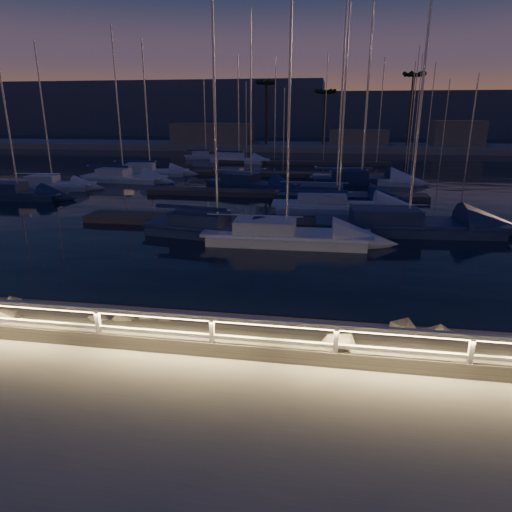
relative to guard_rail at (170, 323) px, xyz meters
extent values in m
plane|color=gray|center=(0.07, 0.00, -0.77)|extent=(400.00, 400.00, 0.00)
cube|color=gray|center=(0.07, -2.50, -0.87)|extent=(240.00, 5.00, 0.20)
cube|color=slate|center=(0.07, 1.50, -1.07)|extent=(240.00, 3.45, 1.29)
plane|color=black|center=(0.07, 80.00, -1.37)|extent=(320.00, 320.00, 0.00)
plane|color=black|center=(0.07, 0.00, -1.97)|extent=(400.00, 400.00, 0.00)
cube|color=silver|center=(-1.93, 0.00, -0.27)|extent=(0.11, 0.11, 1.00)
cube|color=silver|center=(1.07, 0.00, -0.27)|extent=(0.11, 0.11, 1.00)
cube|color=silver|center=(4.07, 0.00, -0.27)|extent=(0.11, 0.11, 1.00)
cube|color=silver|center=(7.07, 0.00, -0.27)|extent=(0.11, 0.11, 1.00)
cube|color=silver|center=(0.07, 0.00, 0.23)|extent=(44.00, 0.12, 0.12)
cube|color=silver|center=(0.07, 0.00, -0.27)|extent=(44.00, 0.09, 0.09)
cube|color=#E6C267|center=(0.07, -0.02, 0.15)|extent=(44.00, 0.04, 0.03)
sphere|color=slate|center=(-5.15, 0.47, -0.77)|extent=(1.05, 1.05, 1.05)
sphere|color=slate|center=(0.59, 2.59, -1.22)|extent=(1.06, 1.06, 1.06)
sphere|color=slate|center=(6.04, 2.58, -1.22)|extent=(0.92, 0.92, 0.92)
cube|color=#5F574F|center=(0.07, 16.00, -1.17)|extent=(22.00, 2.00, 0.40)
cube|color=#5F574F|center=(0.07, 26.00, -1.17)|extent=(22.00, 2.00, 0.40)
cube|color=#5F574F|center=(0.07, 38.00, -1.17)|extent=(22.00, 2.00, 0.40)
cube|color=#5F574F|center=(0.07, 50.00, -1.17)|extent=(22.00, 2.00, 0.40)
cube|color=gray|center=(0.07, 74.00, -0.97)|extent=(160.00, 14.00, 1.20)
cube|color=gray|center=(-17.93, 74.00, 1.03)|extent=(14.00, 8.00, 4.00)
cube|color=gray|center=(8.07, 75.00, 0.53)|extent=(10.00, 6.00, 3.00)
cube|color=gray|center=(24.07, 74.00, 1.33)|extent=(8.00, 7.00, 4.60)
cylinder|color=#493222|center=(-7.93, 72.00, 4.88)|extent=(0.44, 0.44, 10.50)
cylinder|color=#493222|center=(2.07, 73.00, 4.13)|extent=(0.44, 0.44, 9.00)
cylinder|color=#493222|center=(16.07, 72.00, 5.38)|extent=(0.44, 0.44, 11.50)
cube|color=#3E4A60|center=(0.07, 130.00, 3.23)|extent=(220.00, 30.00, 14.00)
cube|color=#3E4A60|center=(-59.93, 140.00, 5.23)|extent=(120.00, 25.00, 18.00)
cube|color=silver|center=(-19.93, 26.20, -1.22)|extent=(6.66, 2.85, 0.55)
cube|color=silver|center=(-19.93, 26.20, -0.88)|extent=(7.16, 2.59, 0.15)
cube|color=silver|center=(-20.82, 26.10, -0.53)|extent=(2.67, 1.88, 0.65)
cylinder|color=silver|center=(-19.93, 26.20, 4.83)|extent=(0.12, 0.12, 11.22)
cylinder|color=silver|center=(-21.27, 26.05, -0.03)|extent=(4.02, 0.52, 0.08)
cube|color=navy|center=(-2.13, 13.37, -1.22)|extent=(7.84, 3.72, 0.59)
cube|color=navy|center=(-2.13, 13.37, -0.85)|extent=(8.39, 3.45, 0.16)
cube|color=navy|center=(-3.16, 13.55, -0.48)|extent=(3.20, 2.34, 0.69)
cylinder|color=silver|center=(-2.13, 13.37, 5.79)|extent=(0.13, 0.13, 13.06)
cylinder|color=silver|center=(-3.67, 13.63, 0.06)|extent=(4.65, 0.86, 0.09)
cube|color=silver|center=(1.66, 12.54, -1.22)|extent=(7.91, 2.82, 0.57)
cube|color=silver|center=(1.66, 12.54, -0.86)|extent=(8.56, 2.45, 0.15)
cube|color=silver|center=(0.57, 12.51, -0.50)|extent=(3.10, 2.04, 0.67)
cylinder|color=silver|center=(1.66, 12.54, 6.05)|extent=(0.12, 0.12, 13.62)
cylinder|color=silver|center=(0.03, 12.50, 0.01)|extent=(4.90, 0.21, 0.08)
cube|color=navy|center=(8.11, 15.90, -1.22)|extent=(9.65, 3.85, 0.63)
cube|color=navy|center=(8.11, 15.90, -0.82)|extent=(10.40, 3.43, 0.17)
cube|color=navy|center=(6.80, 15.80, -0.42)|extent=(3.84, 2.63, 0.75)
cylinder|color=silver|center=(8.11, 15.90, 7.49)|extent=(0.14, 0.14, 16.39)
cylinder|color=silver|center=(6.15, 15.75, 0.16)|extent=(5.89, 0.53, 0.09)
cube|color=navy|center=(-19.93, 21.65, -1.22)|extent=(6.76, 2.39, 0.57)
cube|color=navy|center=(-19.93, 21.65, -0.86)|extent=(7.32, 2.06, 0.16)
cube|color=navy|center=(-20.86, 21.63, -0.50)|extent=(2.65, 1.74, 0.67)
cylinder|color=silver|center=(-19.93, 21.65, 5.07)|extent=(0.12, 0.12, 11.66)
cylinder|color=silver|center=(-21.33, 21.62, 0.02)|extent=(4.20, 0.18, 0.08)
cube|color=navy|center=(-3.08, 29.19, -1.22)|extent=(8.17, 5.28, 0.61)
cube|color=navy|center=(-3.08, 29.19, -0.84)|extent=(8.63, 5.15, 0.17)
cube|color=navy|center=(-4.08, 29.58, -0.45)|extent=(3.52, 2.92, 0.72)
cylinder|color=silver|center=(-3.08, 29.19, 6.01)|extent=(0.13, 0.13, 13.48)
cylinder|color=silver|center=(-4.58, 29.78, 0.10)|extent=(4.54, 1.88, 0.09)
cube|color=navy|center=(4.20, 24.33, -1.22)|extent=(8.04, 2.75, 0.58)
cube|color=navy|center=(4.20, 24.33, -0.86)|extent=(8.71, 2.36, 0.16)
cube|color=navy|center=(3.08, 24.32, -0.49)|extent=(3.14, 2.03, 0.68)
cylinder|color=silver|center=(4.20, 24.33, 6.21)|extent=(0.13, 0.13, 13.92)
cylinder|color=silver|center=(2.53, 24.31, 0.04)|extent=(5.01, 0.13, 0.08)
cube|color=silver|center=(4.33, 20.73, -1.22)|extent=(8.34, 3.21, 0.55)
cube|color=silver|center=(4.33, 20.73, -0.87)|extent=(9.00, 2.84, 0.15)
cube|color=silver|center=(3.20, 20.66, -0.53)|extent=(3.30, 2.23, 0.65)
cylinder|color=silver|center=(4.33, 20.73, 6.34)|extent=(0.12, 0.12, 14.23)
cylinder|color=silver|center=(2.63, 20.63, -0.03)|extent=(5.12, 0.38, 0.08)
cube|color=silver|center=(-15.04, 36.08, -1.22)|extent=(7.54, 3.57, 0.62)
cube|color=silver|center=(-15.04, 36.08, -0.83)|extent=(8.08, 3.31, 0.17)
cube|color=silver|center=(-16.04, 35.91, -0.44)|extent=(3.08, 2.25, 0.73)
cylinder|color=silver|center=(-15.04, 36.08, 5.57)|extent=(0.13, 0.13, 12.58)
cylinder|color=silver|center=(-16.53, 35.83, 0.12)|extent=(4.48, 0.83, 0.09)
cube|color=silver|center=(-15.87, 31.46, -1.22)|extent=(7.69, 3.13, 0.59)
cube|color=silver|center=(-15.87, 31.46, -0.85)|extent=(8.28, 2.81, 0.16)
cube|color=silver|center=(-16.91, 31.55, -0.48)|extent=(3.07, 2.12, 0.69)
cylinder|color=silver|center=(-15.87, 31.46, 5.77)|extent=(0.13, 0.13, 13.03)
cylinder|color=silver|center=(-17.43, 31.59, 0.05)|extent=(4.68, 0.48, 0.09)
cube|color=navy|center=(6.50, 33.81, -1.22)|extent=(8.71, 4.05, 0.60)
cube|color=navy|center=(6.50, 33.81, -0.84)|extent=(9.34, 3.74, 0.16)
cube|color=navy|center=(5.35, 33.63, -0.46)|extent=(3.54, 2.57, 0.71)
cylinder|color=silver|center=(6.50, 33.81, 6.54)|extent=(0.13, 0.13, 14.55)
cylinder|color=silver|center=(4.77, 33.54, 0.09)|extent=(5.19, 0.89, 0.09)
cube|color=silver|center=(6.60, 34.24, -1.22)|extent=(9.01, 3.99, 0.58)
cube|color=silver|center=(6.60, 34.24, -0.85)|extent=(9.67, 3.65, 0.16)
cube|color=silver|center=(5.40, 34.39, -0.48)|extent=(3.64, 2.59, 0.69)
cylinder|color=silver|center=(6.60, 34.24, 6.81)|extent=(0.13, 0.13, 15.12)
cylinder|color=silver|center=(4.80, 34.47, 0.05)|extent=(5.41, 0.78, 0.08)
cube|color=silver|center=(-14.20, 55.00, -1.22)|extent=(6.07, 4.02, 0.49)
cube|color=silver|center=(-14.20, 55.00, -0.91)|extent=(6.40, 3.94, 0.13)
cube|color=silver|center=(-14.94, 54.69, -0.60)|extent=(2.63, 2.20, 0.58)
cylinder|color=silver|center=(-14.20, 55.00, 4.19)|extent=(0.11, 0.11, 10.03)
cylinder|color=silver|center=(-15.31, 54.53, -0.15)|extent=(3.35, 1.47, 0.07)
cube|color=silver|center=(-8.45, 50.47, -1.22)|extent=(7.65, 4.00, 0.57)
cube|color=silver|center=(-8.45, 50.47, -0.86)|extent=(8.16, 3.78, 0.16)
cube|color=silver|center=(-9.43, 50.70, -0.50)|extent=(3.17, 2.41, 0.67)
cylinder|color=silver|center=(-8.45, 50.47, 5.57)|extent=(0.12, 0.12, 12.66)
cylinder|color=silver|center=(-9.93, 50.81, 0.02)|extent=(4.46, 1.10, 0.08)
camera|label=1|loc=(3.78, -9.79, 4.98)|focal=32.00mm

